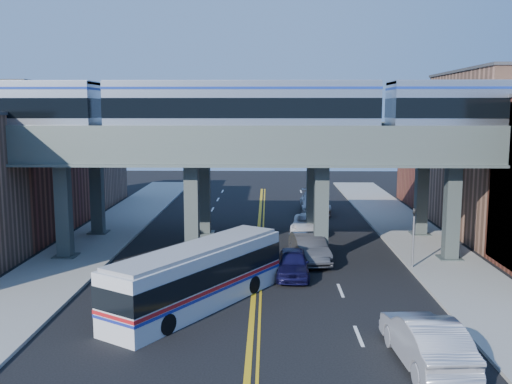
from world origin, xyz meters
The scene contains 18 objects.
ground centered at (0.00, 0.00, 0.00)m, with size 120.00×120.00×0.00m, color black.
sidewalk_west centered at (-11.50, 10.00, 0.08)m, with size 5.00×70.00×0.16m, color gray.
sidewalk_east centered at (11.50, 10.00, 0.08)m, with size 5.00×70.00×0.16m, color gray.
building_west_b centered at (-18.50, 16.00, 5.50)m, with size 8.00×14.00×11.00m, color brown.
building_west_c centered at (-18.50, 29.00, 4.00)m, with size 8.00×10.00×8.00m, color #99694F.
building_east_b centered at (18.50, 16.00, 6.00)m, with size 8.00×14.00×12.00m, color #99694F.
building_east_c centered at (18.50, 29.00, 4.50)m, with size 8.00×10.00×9.00m, color brown.
elevated_viaduct_near centered at (0.00, 8.00, 6.47)m, with size 52.00×3.60×7.40m.
elevated_viaduct_far centered at (0.00, 15.00, 6.47)m, with size 52.00×3.60×7.40m.
transit_train centered at (-0.86, 8.00, 9.38)m, with size 50.12×3.14×3.67m.
stop_sign centered at (0.30, 3.00, 1.76)m, with size 0.76×0.09×2.63m.
traffic_signal centered at (9.20, 6.00, 2.30)m, with size 0.15×0.18×4.10m.
transit_bus centered at (-2.58, -0.49, 1.44)m, with size 7.83×10.47×2.80m.
car_lane_a centered at (2.12, 4.47, 0.77)m, with size 1.82×4.52×1.54m, color #100F37.
car_lane_b centered at (3.27, 7.71, 0.85)m, with size 1.81×5.18×1.71m, color #323234.
car_lane_c centered at (3.77, 15.72, 0.73)m, with size 2.43×5.27×1.46m, color white.
car_lane_d centered at (5.00, 24.71, 0.92)m, with size 2.58×6.36×1.85m, color #B6B5BA.
car_parked_curb centered at (6.53, -6.58, 0.93)m, with size 1.97×5.65×1.86m, color #A5A4A9.
Camera 1 is at (0.70, -26.64, 9.34)m, focal length 40.00 mm.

